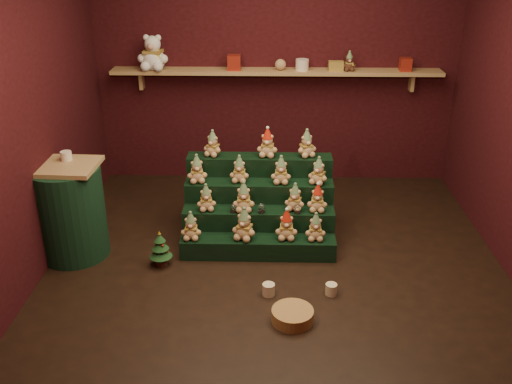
{
  "coord_description": "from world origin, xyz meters",
  "views": [
    {
      "loc": [
        -0.06,
        -4.32,
        2.7
      ],
      "look_at": [
        -0.18,
        0.25,
        0.6
      ],
      "focal_mm": 40.0,
      "sensor_mm": 36.0,
      "label": 1
    }
  ],
  "objects_px": {
    "mug_left": "(269,289)",
    "white_bear": "(153,48)",
    "snow_globe_a": "(233,208)",
    "snow_globe_b": "(261,208)",
    "wicker_basket": "(292,316)",
    "brown_bear": "(349,61)",
    "mini_christmas_tree": "(160,249)",
    "riser_tier_front": "(258,247)",
    "side_table": "(70,211)",
    "mug_right": "(331,289)",
    "snow_globe_c": "(298,208)"
  },
  "relations": [
    {
      "from": "riser_tier_front",
      "to": "mug_right",
      "type": "bearing_deg",
      "value": -44.03
    },
    {
      "from": "snow_globe_c",
      "to": "wicker_basket",
      "type": "xyz_separation_m",
      "value": [
        -0.07,
        -1.11,
        -0.36
      ]
    },
    {
      "from": "riser_tier_front",
      "to": "snow_globe_c",
      "type": "height_order",
      "value": "snow_globe_c"
    },
    {
      "from": "mini_christmas_tree",
      "to": "side_table",
      "type": "bearing_deg",
      "value": 167.62
    },
    {
      "from": "snow_globe_b",
      "to": "riser_tier_front",
      "type": "bearing_deg",
      "value": -99.96
    },
    {
      "from": "side_table",
      "to": "mug_right",
      "type": "distance_m",
      "value": 2.39
    },
    {
      "from": "mug_right",
      "to": "mini_christmas_tree",
      "type": "bearing_deg",
      "value": 164.3
    },
    {
      "from": "snow_globe_b",
      "to": "white_bear",
      "type": "bearing_deg",
      "value": 128.11
    },
    {
      "from": "snow_globe_c",
      "to": "wicker_basket",
      "type": "height_order",
      "value": "snow_globe_c"
    },
    {
      "from": "snow_globe_b",
      "to": "brown_bear",
      "type": "bearing_deg",
      "value": 59.09
    },
    {
      "from": "snow_globe_b",
      "to": "mini_christmas_tree",
      "type": "bearing_deg",
      "value": -158.94
    },
    {
      "from": "white_bear",
      "to": "riser_tier_front",
      "type": "bearing_deg",
      "value": -50.18
    },
    {
      "from": "mug_left",
      "to": "white_bear",
      "type": "relative_size",
      "value": 0.22
    },
    {
      "from": "mini_christmas_tree",
      "to": "mug_right",
      "type": "xyz_separation_m",
      "value": [
        1.46,
        -0.41,
        -0.12
      ]
    },
    {
      "from": "snow_globe_b",
      "to": "snow_globe_c",
      "type": "height_order",
      "value": "snow_globe_c"
    },
    {
      "from": "mug_left",
      "to": "wicker_basket",
      "type": "distance_m",
      "value": 0.38
    },
    {
      "from": "mug_right",
      "to": "snow_globe_c",
      "type": "bearing_deg",
      "value": 108.72
    },
    {
      "from": "snow_globe_a",
      "to": "snow_globe_b",
      "type": "xyz_separation_m",
      "value": [
        0.26,
        0.0,
        0.0
      ]
    },
    {
      "from": "mug_right",
      "to": "white_bear",
      "type": "height_order",
      "value": "white_bear"
    },
    {
      "from": "white_bear",
      "to": "snow_globe_c",
      "type": "bearing_deg",
      "value": -39.93
    },
    {
      "from": "riser_tier_front",
      "to": "snow_globe_b",
      "type": "distance_m",
      "value": 0.35
    },
    {
      "from": "side_table",
      "to": "mug_right",
      "type": "height_order",
      "value": "side_table"
    },
    {
      "from": "mug_left",
      "to": "wicker_basket",
      "type": "bearing_deg",
      "value": -61.61
    },
    {
      "from": "mini_christmas_tree",
      "to": "brown_bear",
      "type": "xyz_separation_m",
      "value": [
        1.79,
        1.86,
        1.26
      ]
    },
    {
      "from": "mug_right",
      "to": "brown_bear",
      "type": "height_order",
      "value": "brown_bear"
    },
    {
      "from": "snow_globe_a",
      "to": "snow_globe_c",
      "type": "distance_m",
      "value": 0.58
    },
    {
      "from": "side_table",
      "to": "mug_left",
      "type": "height_order",
      "value": "side_table"
    },
    {
      "from": "wicker_basket",
      "to": "mini_christmas_tree",
      "type": "bearing_deg",
      "value": 145.82
    },
    {
      "from": "riser_tier_front",
      "to": "wicker_basket",
      "type": "height_order",
      "value": "riser_tier_front"
    },
    {
      "from": "mini_christmas_tree",
      "to": "white_bear",
      "type": "distance_m",
      "value": 2.35
    },
    {
      "from": "snow_globe_b",
      "to": "mug_left",
      "type": "xyz_separation_m",
      "value": [
        0.07,
        -0.77,
        -0.35
      ]
    },
    {
      "from": "mug_left",
      "to": "mug_right",
      "type": "height_order",
      "value": "mug_left"
    },
    {
      "from": "wicker_basket",
      "to": "snow_globe_c",
      "type": "bearing_deg",
      "value": 86.25
    },
    {
      "from": "riser_tier_front",
      "to": "mug_left",
      "type": "relative_size",
      "value": 13.77
    },
    {
      "from": "snow_globe_a",
      "to": "white_bear",
      "type": "xyz_separation_m",
      "value": [
        -0.94,
        1.53,
        1.15
      ]
    },
    {
      "from": "snow_globe_b",
      "to": "side_table",
      "type": "relative_size",
      "value": 0.1
    },
    {
      "from": "mug_right",
      "to": "wicker_basket",
      "type": "xyz_separation_m",
      "value": [
        -0.33,
        -0.36,
        0.0
      ]
    },
    {
      "from": "brown_bear",
      "to": "snow_globe_a",
      "type": "bearing_deg",
      "value": -132.64
    },
    {
      "from": "snow_globe_a",
      "to": "white_bear",
      "type": "relative_size",
      "value": 0.17
    },
    {
      "from": "snow_globe_a",
      "to": "wicker_basket",
      "type": "relative_size",
      "value": 0.25
    },
    {
      "from": "side_table",
      "to": "snow_globe_a",
      "type": "bearing_deg",
      "value": 8.71
    },
    {
      "from": "snow_globe_a",
      "to": "mug_right",
      "type": "distance_m",
      "value": 1.18
    },
    {
      "from": "riser_tier_front",
      "to": "snow_globe_b",
      "type": "bearing_deg",
      "value": 80.04
    },
    {
      "from": "wicker_basket",
      "to": "brown_bear",
      "type": "relative_size",
      "value": 1.56
    },
    {
      "from": "snow_globe_b",
      "to": "mug_right",
      "type": "relative_size",
      "value": 0.94
    },
    {
      "from": "snow_globe_c",
      "to": "side_table",
      "type": "height_order",
      "value": "side_table"
    },
    {
      "from": "mug_left",
      "to": "mug_right",
      "type": "xyz_separation_m",
      "value": [
        0.51,
        0.02,
        -0.0
      ]
    },
    {
      "from": "snow_globe_b",
      "to": "wicker_basket",
      "type": "bearing_deg",
      "value": -77.06
    },
    {
      "from": "snow_globe_a",
      "to": "mini_christmas_tree",
      "type": "xyz_separation_m",
      "value": [
        -0.62,
        -0.34,
        -0.23
      ]
    },
    {
      "from": "mini_christmas_tree",
      "to": "riser_tier_front",
      "type": "bearing_deg",
      "value": 11.85
    }
  ]
}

